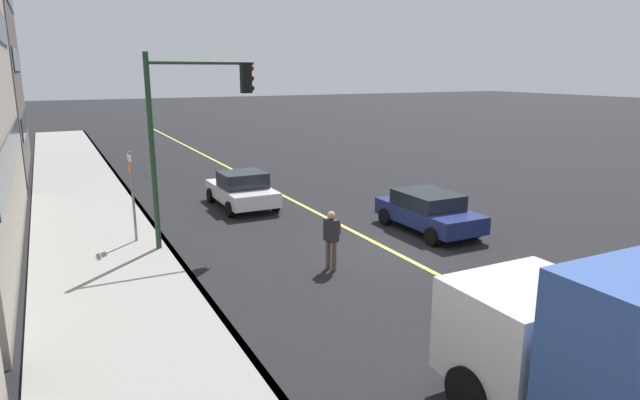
# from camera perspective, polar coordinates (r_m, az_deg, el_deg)

# --- Properties ---
(ground) EXTENTS (200.00, 200.00, 0.00)m
(ground) POSITION_cam_1_polar(r_m,az_deg,el_deg) (17.12, 7.12, -5.14)
(ground) COLOR black
(sidewalk_slab) EXTENTS (80.00, 3.94, 0.15)m
(sidewalk_slab) POSITION_cam_1_polar(r_m,az_deg,el_deg) (14.50, -20.48, -9.09)
(sidewalk_slab) COLOR gray
(sidewalk_slab) RESTS_ON ground
(curb_edge) EXTENTS (80.00, 0.16, 0.15)m
(curb_edge) POSITION_cam_1_polar(r_m,az_deg,el_deg) (14.77, -13.13, -8.15)
(curb_edge) COLOR slate
(curb_edge) RESTS_ON ground
(lane_stripe_center) EXTENTS (80.00, 0.16, 0.01)m
(lane_stripe_center) POSITION_cam_1_polar(r_m,az_deg,el_deg) (17.11, 7.12, -5.12)
(lane_stripe_center) COLOR #D8CC4C
(lane_stripe_center) RESTS_ON ground
(car_white) EXTENTS (4.01, 2.06, 1.46)m
(car_white) POSITION_cam_1_polar(r_m,az_deg,el_deg) (22.24, -8.16, 1.09)
(car_white) COLOR silver
(car_white) RESTS_ON ground
(car_navy) EXTENTS (4.06, 1.96, 1.37)m
(car_navy) POSITION_cam_1_polar(r_m,az_deg,el_deg) (19.05, 11.24, -1.11)
(car_navy) COLOR navy
(car_navy) RESTS_ON ground
(pedestrian_with_backpack) EXTENTS (0.45, 0.45, 1.67)m
(pedestrian_with_backpack) POSITION_cam_1_polar(r_m,az_deg,el_deg) (15.04, 1.23, -3.75)
(pedestrian_with_backpack) COLOR brown
(pedestrian_with_backpack) RESTS_ON ground
(traffic_light_mast) EXTENTS (0.28, 3.29, 5.93)m
(traffic_light_mast) POSITION_cam_1_polar(r_m,az_deg,el_deg) (16.84, -13.34, 8.29)
(traffic_light_mast) COLOR #1E3823
(traffic_light_mast) RESTS_ON ground
(street_sign_post) EXTENTS (0.60, 0.08, 2.99)m
(street_sign_post) POSITION_cam_1_polar(r_m,az_deg,el_deg) (17.92, -19.02, 0.89)
(street_sign_post) COLOR slate
(street_sign_post) RESTS_ON ground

